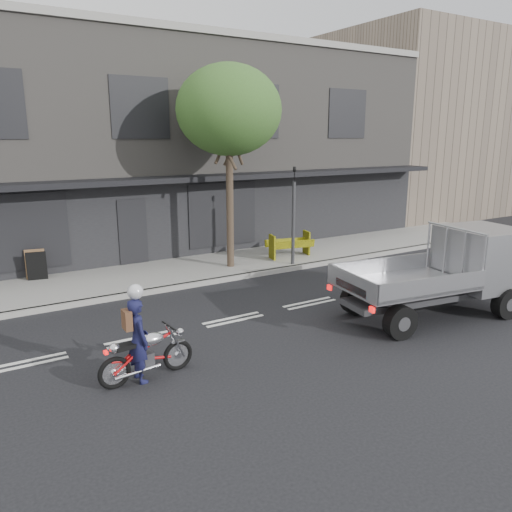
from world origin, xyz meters
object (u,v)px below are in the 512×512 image
at_px(traffic_light_pole, 293,221).
at_px(construction_barrier, 293,245).
at_px(motorcycle, 147,353).
at_px(sandwich_board, 37,266).
at_px(flatbed_ute, 468,262).
at_px(street_tree, 229,111).
at_px(rider, 138,340).

height_order(traffic_light_pole, construction_barrier, traffic_light_pole).
relative_size(motorcycle, construction_barrier, 1.16).
distance_m(traffic_light_pole, sandwich_board, 8.35).
bearing_deg(flatbed_ute, street_tree, 124.59).
height_order(flatbed_ute, sandwich_board, flatbed_ute).
height_order(traffic_light_pole, rider, traffic_light_pole).
height_order(construction_barrier, sandwich_board, construction_barrier).
height_order(motorcycle, rider, rider).
relative_size(construction_barrier, sandwich_board, 1.79).
bearing_deg(sandwich_board, traffic_light_pole, -6.80).
relative_size(street_tree, construction_barrier, 4.09).
xyz_separation_m(motorcycle, flatbed_ute, (8.45, -0.65, 0.80)).
distance_m(street_tree, sandwich_board, 7.70).
xyz_separation_m(traffic_light_pole, construction_barrier, (0.54, 0.72, -1.04)).
bearing_deg(motorcycle, traffic_light_pole, 31.74).
bearing_deg(construction_barrier, flatbed_ute, -82.86).
relative_size(rider, sandwich_board, 1.76).
distance_m(rider, construction_barrier, 9.79).
distance_m(traffic_light_pole, motorcycle, 8.88).
relative_size(traffic_light_pole, flatbed_ute, 0.68).
height_order(flatbed_ute, construction_barrier, flatbed_ute).
relative_size(street_tree, flatbed_ute, 1.31).
relative_size(traffic_light_pole, construction_barrier, 2.12).
bearing_deg(rider, flatbed_ute, -99.03).
bearing_deg(street_tree, sandwich_board, 165.25).
distance_m(construction_barrier, sandwich_board, 8.63).
height_order(motorcycle, sandwich_board, sandwich_board).
bearing_deg(construction_barrier, rider, -142.58).
xyz_separation_m(rider, flatbed_ute, (8.60, -0.65, 0.49)).
bearing_deg(sandwich_board, rider, -74.76).
relative_size(motorcycle, flatbed_ute, 0.37).
xyz_separation_m(construction_barrier, sandwich_board, (-8.46, 1.69, -0.00)).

